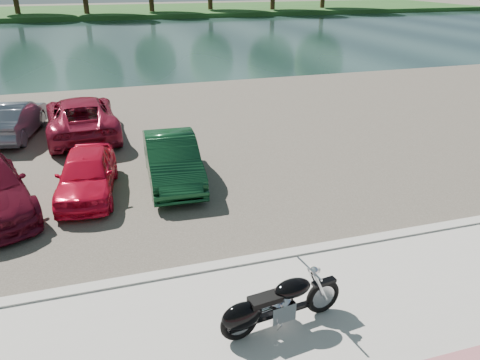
% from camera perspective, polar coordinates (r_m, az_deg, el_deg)
% --- Properties ---
extents(ground, '(200.00, 200.00, 0.00)m').
position_cam_1_polar(ground, '(8.80, 6.41, -17.02)').
color(ground, '#595447').
rests_on(ground, ground).
extents(kerb, '(60.00, 0.30, 0.14)m').
position_cam_1_polar(kerb, '(10.23, 2.00, -9.76)').
color(kerb, '#B3B0A9').
rests_on(kerb, ground).
extents(parking_lot, '(60.00, 18.00, 0.04)m').
position_cam_1_polar(parking_lot, '(18.19, -7.26, 5.42)').
color(parking_lot, '#47433A').
rests_on(parking_lot, ground).
extents(river, '(120.00, 40.00, 0.00)m').
position_cam_1_polar(river, '(46.47, -14.00, 16.21)').
color(river, '#1A2F2E').
rests_on(river, ground).
extents(far_bank, '(120.00, 24.00, 0.60)m').
position_cam_1_polar(far_bank, '(78.27, -15.84, 19.15)').
color(far_bank, '#1D4318').
rests_on(far_bank, ground).
extents(motorcycle, '(2.33, 0.76, 1.05)m').
position_cam_1_polar(motorcycle, '(8.24, 3.85, -15.14)').
color(motorcycle, black).
rests_on(motorcycle, promenade).
extents(car_4, '(1.88, 3.83, 1.25)m').
position_cam_1_polar(car_4, '(13.57, -18.20, 0.73)').
color(car_4, red).
rests_on(car_4, parking_lot).
extents(car_5, '(1.65, 4.24, 1.38)m').
position_cam_1_polar(car_5, '(13.89, -8.27, 2.52)').
color(car_5, '#103C20').
rests_on(car_5, parking_lot).
extents(car_9, '(2.18, 4.33, 1.36)m').
position_cam_1_polar(car_9, '(19.59, -25.91, 6.69)').
color(car_9, slate).
rests_on(car_9, parking_lot).
extents(car_10, '(2.78, 5.48, 1.48)m').
position_cam_1_polar(car_10, '(18.78, -18.79, 7.36)').
color(car_10, maroon).
rests_on(car_10, parking_lot).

